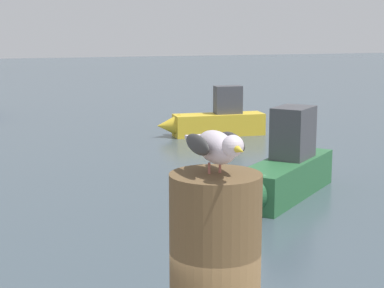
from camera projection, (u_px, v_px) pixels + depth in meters
seagull at (217, 146)px, 2.00m from camera, size 0.15×0.39×0.14m
boat_yellow at (212, 121)px, 18.79m from camera, size 3.17×0.85×1.43m
boat_green at (282, 171)px, 12.01m from camera, size 3.10×2.93×1.66m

